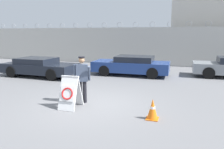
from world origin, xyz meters
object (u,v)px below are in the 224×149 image
Objects in this scene: security_guard at (82,77)px; barricade_sign at (70,92)px; parked_car_rear_sedan at (131,65)px; parked_car_front_coupe at (40,67)px; traffic_cone_near at (153,109)px.

barricade_sign is at bearing -125.13° from security_guard.
barricade_sign is at bearing 83.75° from parked_car_rear_sedan.
security_guard is 0.39× the size of parked_car_front_coupe.
security_guard reaches higher than parked_car_rear_sedan.
parked_car_rear_sedan is (0.48, 6.15, -0.37)m from security_guard.
parked_car_front_coupe is at bearing 134.01° from barricade_sign.
barricade_sign is 0.25× the size of parked_car_front_coupe.
security_guard is at bearing 163.68° from traffic_cone_near.
barricade_sign is 0.65× the size of security_guard.
parked_car_front_coupe is (-7.69, 4.80, 0.28)m from traffic_cone_near.
parked_car_front_coupe is (-4.88, 3.97, -0.41)m from security_guard.
traffic_cone_near is at bearing 107.39° from parked_car_rear_sedan.
security_guard reaches higher than traffic_cone_near.
parked_car_rear_sedan is (0.62, 6.86, 0.05)m from barricade_sign.
parked_car_rear_sedan is at bearing 23.20° from parked_car_front_coupe.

